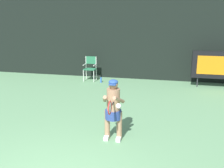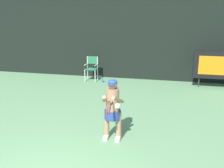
% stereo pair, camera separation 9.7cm
% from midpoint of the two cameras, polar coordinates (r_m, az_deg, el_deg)
% --- Properties ---
extents(backdrop_screen, '(18.00, 0.12, 3.66)m').
position_cam_midpoint_polar(backdrop_screen, '(12.19, 3.66, 9.59)').
color(backdrop_screen, black).
rests_on(backdrop_screen, ground).
extents(scoreboard, '(2.20, 0.21, 1.50)m').
position_cam_midpoint_polar(scoreboard, '(11.44, 22.91, 3.70)').
color(scoreboard, black).
rests_on(scoreboard, ground).
extents(umpire_chair, '(0.52, 0.44, 1.08)m').
position_cam_midpoint_polar(umpire_chair, '(11.96, -4.20, 3.70)').
color(umpire_chair, white).
rests_on(umpire_chair, ground).
extents(water_bottle, '(0.07, 0.07, 0.27)m').
position_cam_midpoint_polar(water_bottle, '(11.65, -1.88, 0.92)').
color(water_bottle, blue).
rests_on(water_bottle, ground).
extents(tennis_player, '(0.54, 0.62, 1.49)m').
position_cam_midpoint_polar(tennis_player, '(6.26, 0.55, -5.05)').
color(tennis_player, white).
rests_on(tennis_player, ground).
extents(tennis_racket, '(0.03, 0.60, 0.31)m').
position_cam_midpoint_polar(tennis_racket, '(5.74, -0.17, -5.09)').
color(tennis_racket, black).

